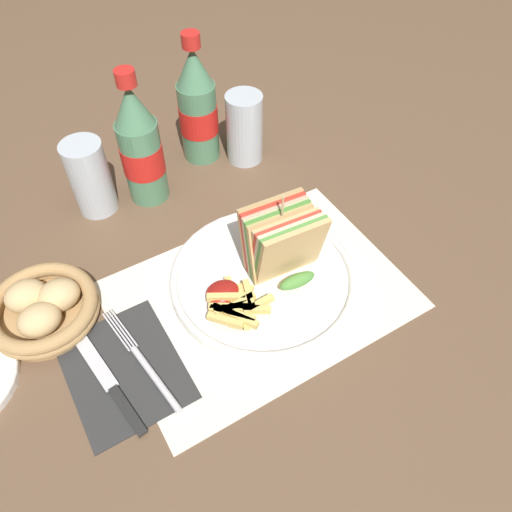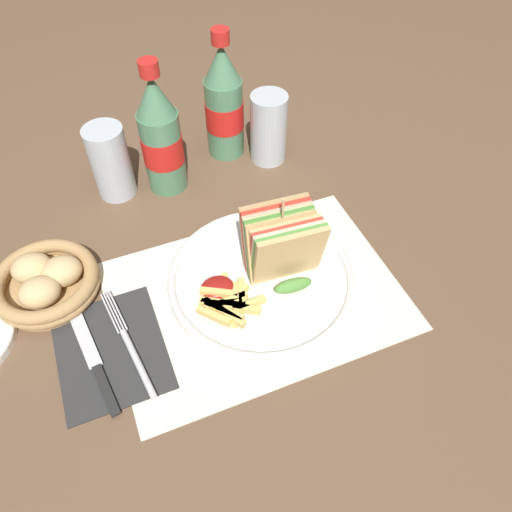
{
  "view_description": "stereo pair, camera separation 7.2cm",
  "coord_description": "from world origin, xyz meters",
  "px_view_note": "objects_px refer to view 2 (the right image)",
  "views": [
    {
      "loc": [
        -0.22,
        -0.39,
        0.59
      ],
      "look_at": [
        0.02,
        0.01,
        0.04
      ],
      "focal_mm": 35.0,
      "sensor_mm": 36.0,
      "label": 1
    },
    {
      "loc": [
        -0.15,
        -0.42,
        0.59
      ],
      "look_at": [
        0.02,
        0.01,
        0.04
      ],
      "focal_mm": 35.0,
      "sensor_mm": 36.0,
      "label": 2
    }
  ],
  "objects_px": {
    "plate_main": "(261,279)",
    "coke_bottle_near": "(161,138)",
    "fork": "(133,352)",
    "coke_bottle_far": "(224,104)",
    "glass_near": "(268,132)",
    "bread_basket": "(46,282)",
    "knife": "(92,356)",
    "club_sandwich": "(283,246)",
    "glass_far": "(112,166)"
  },
  "relations": [
    {
      "from": "plate_main",
      "to": "fork",
      "type": "relative_size",
      "value": 1.48
    },
    {
      "from": "coke_bottle_far",
      "to": "glass_near",
      "type": "distance_m",
      "value": 0.09
    },
    {
      "from": "club_sandwich",
      "to": "coke_bottle_near",
      "type": "relative_size",
      "value": 0.58
    },
    {
      "from": "plate_main",
      "to": "club_sandwich",
      "type": "height_order",
      "value": "club_sandwich"
    },
    {
      "from": "coke_bottle_near",
      "to": "glass_near",
      "type": "distance_m",
      "value": 0.2
    },
    {
      "from": "fork",
      "to": "glass_near",
      "type": "xyz_separation_m",
      "value": [
        0.33,
        0.32,
        0.05
      ]
    },
    {
      "from": "fork",
      "to": "coke_bottle_near",
      "type": "distance_m",
      "value": 0.35
    },
    {
      "from": "plate_main",
      "to": "glass_far",
      "type": "xyz_separation_m",
      "value": [
        -0.15,
        0.28,
        0.05
      ]
    },
    {
      "from": "knife",
      "to": "coke_bottle_near",
      "type": "relative_size",
      "value": 0.82
    },
    {
      "from": "coke_bottle_near",
      "to": "glass_near",
      "type": "relative_size",
      "value": 1.81
    },
    {
      "from": "fork",
      "to": "coke_bottle_near",
      "type": "relative_size",
      "value": 0.8
    },
    {
      "from": "plate_main",
      "to": "fork",
      "type": "distance_m",
      "value": 0.21
    },
    {
      "from": "coke_bottle_far",
      "to": "glass_far",
      "type": "height_order",
      "value": "coke_bottle_far"
    },
    {
      "from": "coke_bottle_near",
      "to": "fork",
      "type": "bearing_deg",
      "value": -113.44
    },
    {
      "from": "club_sandwich",
      "to": "bread_basket",
      "type": "xyz_separation_m",
      "value": [
        -0.32,
        0.1,
        -0.04
      ]
    },
    {
      "from": "fork",
      "to": "coke_bottle_far",
      "type": "height_order",
      "value": "coke_bottle_far"
    },
    {
      "from": "glass_far",
      "to": "bread_basket",
      "type": "distance_m",
      "value": 0.23
    },
    {
      "from": "knife",
      "to": "fork",
      "type": "bearing_deg",
      "value": -24.84
    },
    {
      "from": "glass_far",
      "to": "glass_near",
      "type": "bearing_deg",
      "value": -2.48
    },
    {
      "from": "knife",
      "to": "glass_near",
      "type": "xyz_separation_m",
      "value": [
        0.38,
        0.3,
        0.05
      ]
    },
    {
      "from": "coke_bottle_near",
      "to": "bread_basket",
      "type": "xyz_separation_m",
      "value": [
        -0.22,
        -0.16,
        -0.08
      ]
    },
    {
      "from": "club_sandwich",
      "to": "bread_basket",
      "type": "bearing_deg",
      "value": 162.73
    },
    {
      "from": "club_sandwich",
      "to": "glass_far",
      "type": "relative_size",
      "value": 1.05
    },
    {
      "from": "club_sandwich",
      "to": "knife",
      "type": "xyz_separation_m",
      "value": [
        -0.29,
        -0.03,
        -0.06
      ]
    },
    {
      "from": "club_sandwich",
      "to": "glass_far",
      "type": "xyz_separation_m",
      "value": [
        -0.19,
        0.28,
        -0.01
      ]
    },
    {
      "from": "plate_main",
      "to": "knife",
      "type": "relative_size",
      "value": 1.44
    },
    {
      "from": "glass_near",
      "to": "bread_basket",
      "type": "relative_size",
      "value": 0.85
    },
    {
      "from": "knife",
      "to": "glass_far",
      "type": "xyz_separation_m",
      "value": [
        0.1,
        0.31,
        0.05
      ]
    },
    {
      "from": "coke_bottle_near",
      "to": "glass_far",
      "type": "bearing_deg",
      "value": 169.93
    },
    {
      "from": "club_sandwich",
      "to": "glass_near",
      "type": "xyz_separation_m",
      "value": [
        0.09,
        0.27,
        -0.01
      ]
    },
    {
      "from": "coke_bottle_near",
      "to": "bread_basket",
      "type": "height_order",
      "value": "coke_bottle_near"
    },
    {
      "from": "knife",
      "to": "bread_basket",
      "type": "xyz_separation_m",
      "value": [
        -0.04,
        0.13,
        0.02
      ]
    },
    {
      "from": "glass_near",
      "to": "bread_basket",
      "type": "distance_m",
      "value": 0.45
    },
    {
      "from": "bread_basket",
      "to": "coke_bottle_near",
      "type": "bearing_deg",
      "value": 36.02
    },
    {
      "from": "plate_main",
      "to": "coke_bottle_near",
      "type": "xyz_separation_m",
      "value": [
        -0.07,
        0.27,
        0.09
      ]
    },
    {
      "from": "fork",
      "to": "coke_bottle_far",
      "type": "bearing_deg",
      "value": 46.34
    },
    {
      "from": "club_sandwich",
      "to": "coke_bottle_near",
      "type": "distance_m",
      "value": 0.28
    },
    {
      "from": "knife",
      "to": "glass_near",
      "type": "bearing_deg",
      "value": 30.58
    },
    {
      "from": "knife",
      "to": "coke_bottle_far",
      "type": "bearing_deg",
      "value": 40.18
    },
    {
      "from": "coke_bottle_near",
      "to": "bread_basket",
      "type": "bearing_deg",
      "value": -143.98
    },
    {
      "from": "glass_near",
      "to": "glass_far",
      "type": "xyz_separation_m",
      "value": [
        -0.28,
        0.01,
        0.0
      ]
    },
    {
      "from": "glass_near",
      "to": "fork",
      "type": "bearing_deg",
      "value": -136.01
    },
    {
      "from": "fork",
      "to": "coke_bottle_near",
      "type": "bearing_deg",
      "value": 58.67
    },
    {
      "from": "coke_bottle_far",
      "to": "plate_main",
      "type": "bearing_deg",
      "value": -100.81
    },
    {
      "from": "fork",
      "to": "glass_far",
      "type": "distance_m",
      "value": 0.34
    },
    {
      "from": "coke_bottle_near",
      "to": "coke_bottle_far",
      "type": "relative_size",
      "value": 1.0
    },
    {
      "from": "fork",
      "to": "coke_bottle_near",
      "type": "xyz_separation_m",
      "value": [
        0.14,
        0.31,
        0.09
      ]
    },
    {
      "from": "club_sandwich",
      "to": "plate_main",
      "type": "bearing_deg",
      "value": -177.52
    },
    {
      "from": "plate_main",
      "to": "club_sandwich",
      "type": "bearing_deg",
      "value": 2.48
    },
    {
      "from": "coke_bottle_far",
      "to": "glass_far",
      "type": "bearing_deg",
      "value": -170.25
    }
  ]
}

